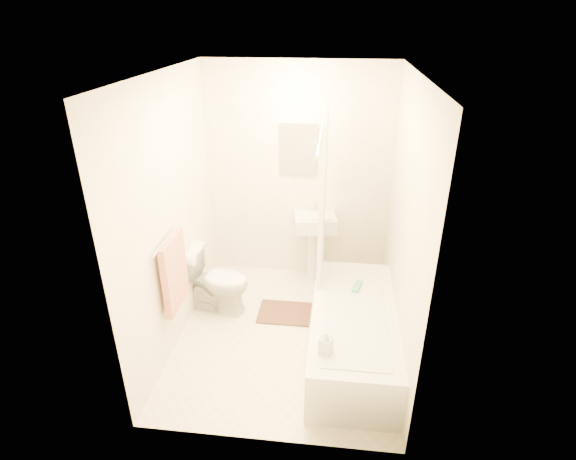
# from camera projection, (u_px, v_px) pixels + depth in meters

# --- Properties ---
(floor) EXTENTS (2.40, 2.40, 0.00)m
(floor) POSITION_uv_depth(u_px,v_px,m) (285.00, 334.00, 4.34)
(floor) COLOR beige
(floor) RESTS_ON ground
(ceiling) EXTENTS (2.40, 2.40, 0.00)m
(ceiling) POSITION_uv_depth(u_px,v_px,m) (284.00, 73.00, 3.29)
(ceiling) COLOR white
(ceiling) RESTS_ON ground
(wall_back) EXTENTS (2.00, 0.02, 2.40)m
(wall_back) POSITION_uv_depth(u_px,v_px,m) (298.00, 176.00, 4.89)
(wall_back) COLOR beige
(wall_back) RESTS_ON ground
(wall_left) EXTENTS (0.02, 2.40, 2.40)m
(wall_left) POSITION_uv_depth(u_px,v_px,m) (171.00, 216.00, 3.92)
(wall_left) COLOR beige
(wall_left) RESTS_ON ground
(wall_right) EXTENTS (0.02, 2.40, 2.40)m
(wall_right) POSITION_uv_depth(u_px,v_px,m) (404.00, 228.00, 3.71)
(wall_right) COLOR beige
(wall_right) RESTS_ON ground
(mirror) EXTENTS (0.40, 0.03, 0.55)m
(mirror) POSITION_uv_depth(u_px,v_px,m) (298.00, 149.00, 4.74)
(mirror) COLOR white
(mirror) RESTS_ON wall_back
(curtain_rod) EXTENTS (0.03, 1.70, 0.03)m
(curtain_rod) POSITION_uv_depth(u_px,v_px,m) (324.00, 126.00, 3.52)
(curtain_rod) COLOR silver
(curtain_rod) RESTS_ON wall_back
(shower_curtain) EXTENTS (0.04, 0.80, 1.55)m
(shower_curtain) POSITION_uv_depth(u_px,v_px,m) (323.00, 199.00, 4.22)
(shower_curtain) COLOR silver
(shower_curtain) RESTS_ON curtain_rod
(towel_bar) EXTENTS (0.02, 0.60, 0.02)m
(towel_bar) POSITION_uv_depth(u_px,v_px,m) (167.00, 239.00, 3.73)
(towel_bar) COLOR silver
(towel_bar) RESTS_ON wall_left
(towel) EXTENTS (0.06, 0.45, 0.66)m
(towel) POSITION_uv_depth(u_px,v_px,m) (174.00, 273.00, 3.87)
(towel) COLOR #CC7266
(towel) RESTS_ON towel_bar
(toilet_paper) EXTENTS (0.11, 0.12, 0.12)m
(toilet_paper) POSITION_uv_depth(u_px,v_px,m) (189.00, 259.00, 4.24)
(toilet_paper) COLOR white
(toilet_paper) RESTS_ON wall_left
(toilet) EXTENTS (0.74, 0.48, 0.67)m
(toilet) POSITION_uv_depth(u_px,v_px,m) (216.00, 281.00, 4.58)
(toilet) COLOR white
(toilet) RESTS_ON floor
(sink) EXTENTS (0.50, 0.42, 0.88)m
(sink) POSITION_uv_depth(u_px,v_px,m) (314.00, 244.00, 5.07)
(sink) COLOR silver
(sink) RESTS_ON floor
(bathtub) EXTENTS (0.73, 1.67, 0.47)m
(bathtub) POSITION_uv_depth(u_px,v_px,m) (353.00, 333.00, 3.99)
(bathtub) COLOR white
(bathtub) RESTS_ON floor
(bath_mat) EXTENTS (0.54, 0.40, 0.02)m
(bath_mat) POSITION_uv_depth(u_px,v_px,m) (285.00, 313.00, 4.63)
(bath_mat) COLOR #482A1D
(bath_mat) RESTS_ON floor
(soap_bottle) EXTENTS (0.12, 0.12, 0.20)m
(soap_bottle) POSITION_uv_depth(u_px,v_px,m) (326.00, 343.00, 3.37)
(soap_bottle) COLOR silver
(soap_bottle) RESTS_ON bathtub
(scrub_brush) EXTENTS (0.11, 0.20, 0.04)m
(scrub_brush) POSITION_uv_depth(u_px,v_px,m) (357.00, 287.00, 4.20)
(scrub_brush) COLOR #49B571
(scrub_brush) RESTS_ON bathtub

